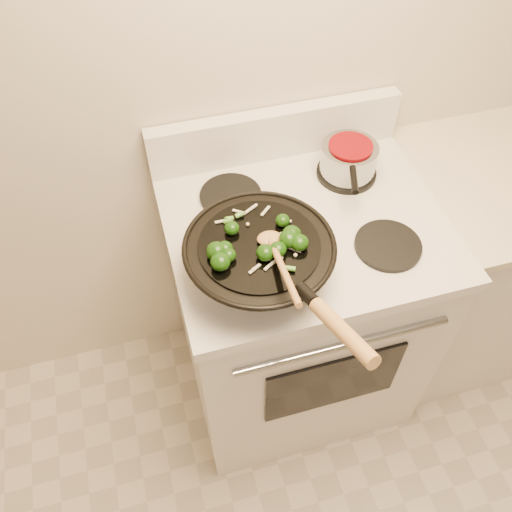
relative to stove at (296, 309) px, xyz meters
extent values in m
plane|color=beige|center=(0.23, 0.33, 0.83)|extent=(3.50, 0.00, 3.50)
cube|color=silver|center=(0.00, 0.00, -0.03)|extent=(0.76, 0.64, 0.88)
cube|color=silver|center=(0.00, 0.00, 0.43)|extent=(0.78, 0.66, 0.04)
cube|color=silver|center=(0.00, 0.30, 0.53)|extent=(0.78, 0.05, 0.16)
cylinder|color=#919599|center=(0.00, -0.33, 0.31)|extent=(0.60, 0.02, 0.02)
cube|color=black|center=(0.00, -0.33, 0.08)|extent=(0.42, 0.01, 0.28)
cylinder|color=black|center=(-0.18, -0.15, 0.46)|extent=(0.18, 0.18, 0.01)
cylinder|color=black|center=(0.18, -0.15, 0.46)|extent=(0.18, 0.18, 0.01)
cylinder|color=black|center=(-0.18, 0.15, 0.46)|extent=(0.18, 0.18, 0.01)
cylinder|color=black|center=(0.18, 0.15, 0.46)|extent=(0.18, 0.18, 0.01)
cube|color=white|center=(0.76, 0.03, -0.03)|extent=(0.78, 0.60, 0.88)
torus|color=black|center=(-0.18, -0.15, 0.57)|extent=(0.37, 0.37, 0.01)
cylinder|color=black|center=(-0.18, -0.15, 0.57)|extent=(0.30, 0.30, 0.01)
cylinder|color=black|center=(-0.13, -0.36, 0.63)|extent=(0.04, 0.07, 0.04)
cylinder|color=#A67641|center=(-0.11, -0.48, 0.66)|extent=(0.07, 0.20, 0.09)
ellipsoid|color=#113408|center=(-0.09, -0.19, 0.59)|extent=(0.05, 0.05, 0.04)
cylinder|color=#4B8630|center=(-0.08, -0.19, 0.58)|extent=(0.02, 0.01, 0.01)
ellipsoid|color=#113408|center=(-0.10, -0.16, 0.59)|extent=(0.05, 0.05, 0.04)
ellipsoid|color=#113408|center=(-0.29, -0.19, 0.59)|extent=(0.05, 0.05, 0.04)
ellipsoid|color=#113408|center=(-0.11, -0.11, 0.59)|extent=(0.04, 0.04, 0.03)
cylinder|color=#4B8630|center=(-0.10, -0.11, 0.58)|extent=(0.02, 0.02, 0.01)
ellipsoid|color=#113408|center=(-0.27, -0.16, 0.59)|extent=(0.04, 0.04, 0.03)
ellipsoid|color=#113408|center=(-0.15, -0.19, 0.59)|extent=(0.04, 0.04, 0.04)
ellipsoid|color=#113408|center=(-0.18, -0.20, 0.59)|extent=(0.04, 0.04, 0.04)
cylinder|color=#4B8630|center=(-0.16, -0.20, 0.58)|extent=(0.01, 0.02, 0.01)
ellipsoid|color=#113408|center=(-0.23, -0.10, 0.59)|extent=(0.04, 0.04, 0.03)
ellipsoid|color=#113408|center=(-0.11, -0.17, 0.60)|extent=(0.05, 0.05, 0.04)
ellipsoid|color=#113408|center=(-0.29, -0.16, 0.59)|extent=(0.04, 0.04, 0.03)
cylinder|color=#4B8630|center=(-0.28, -0.16, 0.58)|extent=(0.02, 0.01, 0.01)
ellipsoid|color=#113408|center=(-0.29, -0.16, 0.59)|extent=(0.05, 0.05, 0.04)
ellipsoid|color=#113408|center=(-0.26, -0.18, 0.59)|extent=(0.04, 0.04, 0.03)
cube|color=beige|center=(-0.25, -0.06, 0.58)|extent=(0.04, 0.01, 0.00)
cube|color=beige|center=(-0.11, -0.19, 0.58)|extent=(0.04, 0.03, 0.00)
cube|color=beige|center=(-0.17, -0.22, 0.58)|extent=(0.04, 0.03, 0.00)
cube|color=beige|center=(-0.14, -0.05, 0.58)|extent=(0.03, 0.03, 0.00)
cube|color=beige|center=(-0.11, -0.18, 0.58)|extent=(0.03, 0.03, 0.00)
cube|color=beige|center=(-0.17, -0.04, 0.58)|extent=(0.04, 0.03, 0.00)
cube|color=beige|center=(-0.10, -0.10, 0.58)|extent=(0.04, 0.02, 0.00)
cube|color=beige|center=(-0.20, -0.04, 0.58)|extent=(0.03, 0.03, 0.00)
cube|color=beige|center=(-0.21, -0.22, 0.58)|extent=(0.03, 0.02, 0.00)
cylinder|color=#579E33|center=(-0.09, -0.20, 0.58)|extent=(0.02, 0.02, 0.02)
cylinder|color=#579E33|center=(-0.24, -0.07, 0.58)|extent=(0.01, 0.02, 0.02)
cylinder|color=#579E33|center=(-0.20, -0.05, 0.58)|extent=(0.02, 0.02, 0.02)
cylinder|color=#579E33|center=(-0.23, -0.06, 0.58)|extent=(0.02, 0.03, 0.02)
cylinder|color=#579E33|center=(-0.09, -0.17, 0.58)|extent=(0.03, 0.02, 0.01)
cylinder|color=#579E33|center=(-0.13, -0.25, 0.58)|extent=(0.02, 0.02, 0.01)
sphere|color=#CCB88F|center=(-0.11, -0.21, 0.58)|extent=(0.01, 0.01, 0.01)
sphere|color=#CCB88F|center=(-0.21, -0.23, 0.58)|extent=(0.01, 0.01, 0.01)
sphere|color=#CCB88F|center=(-0.12, -0.14, 0.58)|extent=(0.01, 0.01, 0.01)
sphere|color=#CCB88F|center=(-0.14, -0.21, 0.58)|extent=(0.01, 0.01, 0.01)
sphere|color=#CCB88F|center=(-0.19, -0.09, 0.58)|extent=(0.01, 0.01, 0.01)
ellipsoid|color=#A67641|center=(-0.15, -0.15, 0.59)|extent=(0.06, 0.05, 0.02)
cylinder|color=#A67641|center=(-0.16, -0.28, 0.62)|extent=(0.03, 0.25, 0.09)
cylinder|color=#919599|center=(0.18, 0.15, 0.51)|extent=(0.17, 0.17, 0.09)
cylinder|color=#6B0509|center=(0.18, 0.15, 0.56)|extent=(0.13, 0.13, 0.01)
cylinder|color=black|center=(0.14, 0.02, 0.55)|extent=(0.05, 0.10, 0.02)
camera|label=1|loc=(-0.42, -0.96, 1.56)|focal=38.00mm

